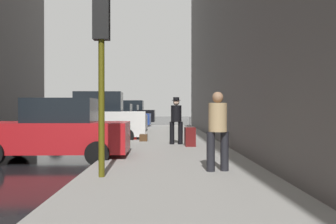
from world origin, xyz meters
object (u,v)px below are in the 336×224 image
(parked_red_hatchback, at_px, (56,131))
(pedestrian_with_fedora, at_px, (176,118))
(parked_white_van, at_px, (96,119))
(traffic_light, at_px, (101,45))
(duffel_bag, at_px, (143,138))
(parked_gray_coupe, at_px, (113,119))
(rolling_suitcase, at_px, (190,137))
(parked_blue_sedan, at_px, (124,117))
(fire_hydrant, at_px, (134,131))
(pedestrian_in_tan_coat, at_px, (218,127))
(parked_black_suv, at_px, (130,114))

(parked_red_hatchback, height_order, pedestrian_with_fedora, pedestrian_with_fedora)
(parked_white_van, relative_size, traffic_light, 1.30)
(duffel_bag, bearing_deg, traffic_light, -92.74)
(parked_gray_coupe, height_order, rolling_suitcase, parked_gray_coupe)
(traffic_light, relative_size, rolling_suitcase, 3.46)
(parked_blue_sedan, relative_size, rolling_suitcase, 4.10)
(pedestrian_with_fedora, height_order, rolling_suitcase, pedestrian_with_fedora)
(parked_white_van, height_order, parked_gray_coupe, parked_white_van)
(parked_gray_coupe, height_order, traffic_light, traffic_light)
(parked_red_hatchback, distance_m, fire_hydrant, 5.88)
(parked_white_van, bearing_deg, parked_gray_coupe, 90.00)
(parked_gray_coupe, bearing_deg, rolling_suitcase, -66.93)
(pedestrian_in_tan_coat, distance_m, duffel_bag, 7.79)
(parked_gray_coupe, relative_size, parked_black_suv, 0.91)
(parked_red_hatchback, relative_size, rolling_suitcase, 4.07)
(parked_black_suv, xyz_separation_m, duffel_bag, (2.24, -19.20, -0.74))
(parked_black_suv, bearing_deg, pedestrian_in_tan_coat, -80.96)
(parked_red_hatchback, xyz_separation_m, traffic_light, (1.85, -3.34, 1.91))
(parked_gray_coupe, xyz_separation_m, pedestrian_with_fedora, (3.56, -8.72, 0.29))
(parked_blue_sedan, xyz_separation_m, pedestrian_in_tan_coat, (4.24, -20.77, 0.26))
(parked_white_van, bearing_deg, parked_red_hatchback, -90.00)
(parked_gray_coupe, distance_m, rolling_suitcase, 10.28)
(parked_blue_sedan, height_order, parked_black_suv, parked_black_suv)
(parked_white_van, distance_m, pedestrian_with_fedora, 4.56)
(rolling_suitcase, bearing_deg, parked_white_van, 138.34)
(fire_hydrant, xyz_separation_m, pedestrian_with_fedora, (1.75, -2.19, 0.64))
(fire_hydrant, bearing_deg, parked_white_van, 159.99)
(fire_hydrant, bearing_deg, parked_gray_coupe, 105.44)
(parked_blue_sedan, distance_m, pedestrian_with_fedora, 15.11)
(parked_gray_coupe, bearing_deg, pedestrian_with_fedora, -67.81)
(pedestrian_with_fedora, bearing_deg, parked_gray_coupe, 112.19)
(parked_gray_coupe, relative_size, parked_blue_sedan, 0.99)
(pedestrian_in_tan_coat, bearing_deg, parked_blue_sedan, 101.55)
(parked_red_hatchback, bearing_deg, parked_black_suv, 90.00)
(parked_red_hatchback, xyz_separation_m, rolling_suitcase, (4.03, 2.66, -0.36))
(parked_blue_sedan, distance_m, traffic_light, 21.58)
(rolling_suitcase, bearing_deg, traffic_light, -109.90)
(parked_red_hatchback, relative_size, parked_white_van, 0.91)
(parked_gray_coupe, relative_size, pedestrian_in_tan_coat, 2.47)
(fire_hydrant, relative_size, pedestrian_in_tan_coat, 0.41)
(parked_blue_sedan, bearing_deg, parked_red_hatchback, -90.00)
(parked_red_hatchback, xyz_separation_m, parked_white_van, (-0.00, 6.24, 0.18))
(parked_gray_coupe, xyz_separation_m, pedestrian_in_tan_coat, (4.24, -14.81, 0.26))
(parked_red_hatchback, xyz_separation_m, parked_blue_sedan, (-0.00, 18.08, 0.00))
(fire_hydrant, bearing_deg, parked_black_suv, 95.60)
(parked_red_hatchback, distance_m, pedestrian_with_fedora, 4.92)
(fire_hydrant, height_order, pedestrian_in_tan_coat, pedestrian_in_tan_coat)
(parked_blue_sedan, distance_m, fire_hydrant, 12.63)
(parked_gray_coupe, bearing_deg, parked_white_van, -90.00)
(traffic_light, bearing_deg, rolling_suitcase, 70.10)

